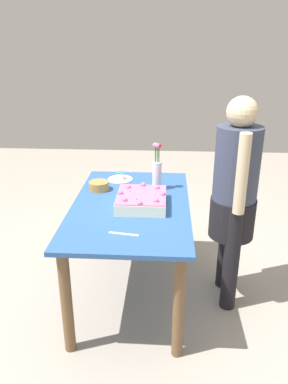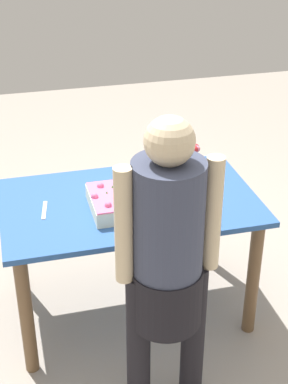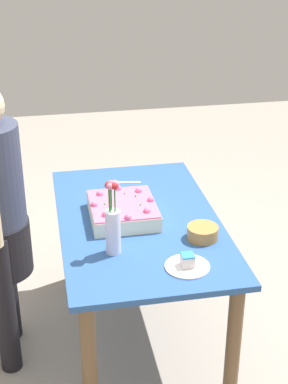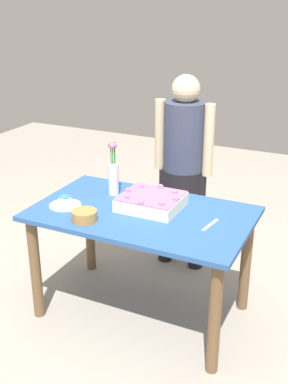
{
  "view_description": "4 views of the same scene",
  "coord_description": "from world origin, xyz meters",
  "px_view_note": "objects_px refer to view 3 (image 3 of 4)",
  "views": [
    {
      "loc": [
        2.39,
        0.24,
        1.8
      ],
      "look_at": [
        0.03,
        0.09,
        0.85
      ],
      "focal_mm": 35.0,
      "sensor_mm": 36.0,
      "label": 1
    },
    {
      "loc": [
        0.59,
        2.64,
        2.29
      ],
      "look_at": [
        -0.05,
        0.11,
        0.84
      ],
      "focal_mm": 55.0,
      "sensor_mm": 36.0,
      "label": 2
    },
    {
      "loc": [
        -2.61,
        0.47,
        2.2
      ],
      "look_at": [
        0.01,
        -0.03,
        0.89
      ],
      "focal_mm": 55.0,
      "sensor_mm": 36.0,
      "label": 3
    },
    {
      "loc": [
        1.19,
        -2.46,
        1.98
      ],
      "look_at": [
        0.03,
        -0.03,
        0.89
      ],
      "focal_mm": 45.0,
      "sensor_mm": 36.0,
      "label": 4
    }
  ],
  "objects_px": {
    "fruit_bowl": "(203,233)",
    "flower_vase": "(113,224)",
    "sheet_cake": "(123,210)",
    "cake_knife": "(126,182)",
    "serving_plate_with_slice": "(187,264)"
  },
  "relations": [
    {
      "from": "fruit_bowl",
      "to": "flower_vase",
      "type": "bearing_deg",
      "value": 95.73
    },
    {
      "from": "sheet_cake",
      "to": "cake_knife",
      "type": "relative_size",
      "value": 2.07
    },
    {
      "from": "sheet_cake",
      "to": "fruit_bowl",
      "type": "xyz_separation_m",
      "value": [
        -0.28,
        -0.35,
        -0.01
      ]
    },
    {
      "from": "serving_plate_with_slice",
      "to": "flower_vase",
      "type": "xyz_separation_m",
      "value": [
        0.19,
        0.31,
        0.14
      ]
    },
    {
      "from": "serving_plate_with_slice",
      "to": "flower_vase",
      "type": "bearing_deg",
      "value": 58.58
    },
    {
      "from": "serving_plate_with_slice",
      "to": "cake_knife",
      "type": "height_order",
      "value": "serving_plate_with_slice"
    },
    {
      "from": "serving_plate_with_slice",
      "to": "cake_knife",
      "type": "bearing_deg",
      "value": 7.92
    },
    {
      "from": "sheet_cake",
      "to": "fruit_bowl",
      "type": "distance_m",
      "value": 0.44
    },
    {
      "from": "serving_plate_with_slice",
      "to": "flower_vase",
      "type": "height_order",
      "value": "flower_vase"
    },
    {
      "from": "sheet_cake",
      "to": "flower_vase",
      "type": "xyz_separation_m",
      "value": [
        -0.32,
        0.09,
        0.11
      ]
    },
    {
      "from": "cake_knife",
      "to": "fruit_bowl",
      "type": "distance_m",
      "value": 0.75
    },
    {
      "from": "cake_knife",
      "to": "sheet_cake",
      "type": "bearing_deg",
      "value": -91.71
    },
    {
      "from": "flower_vase",
      "to": "fruit_bowl",
      "type": "bearing_deg",
      "value": -84.27
    },
    {
      "from": "flower_vase",
      "to": "fruit_bowl",
      "type": "distance_m",
      "value": 0.46
    },
    {
      "from": "cake_knife",
      "to": "flower_vase",
      "type": "height_order",
      "value": "flower_vase"
    }
  ]
}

